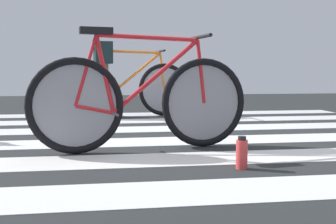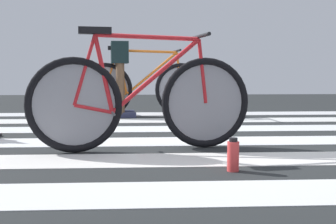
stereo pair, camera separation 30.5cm
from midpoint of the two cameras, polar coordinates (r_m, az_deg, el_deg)
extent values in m
cube|color=#232627|center=(3.66, 0.39, -4.15)|extent=(18.00, 14.00, 0.02)
cube|color=silver|center=(2.16, 4.56, -10.84)|extent=(5.20, 0.44, 0.00)
cube|color=silver|center=(2.91, 1.32, -6.49)|extent=(5.20, 0.44, 0.00)
cube|color=silver|center=(3.64, 0.93, -4.01)|extent=(5.20, 0.44, 0.00)
cube|color=silver|center=(4.41, -0.44, -2.32)|extent=(5.20, 0.44, 0.00)
cube|color=silver|center=(5.11, -3.21, -1.22)|extent=(5.20, 0.44, 0.00)
cube|color=silver|center=(5.89, -2.83, -0.30)|extent=(5.20, 0.44, 0.00)
torus|color=black|center=(3.14, -15.36, 0.77)|extent=(0.72, 0.17, 0.72)
torus|color=black|center=(3.34, 2.42, 1.25)|extent=(0.72, 0.17, 0.72)
cylinder|color=gray|center=(3.14, -15.36, 0.77)|extent=(0.60, 0.10, 0.61)
cylinder|color=gray|center=(3.34, 2.42, 1.25)|extent=(0.60, 0.10, 0.61)
cylinder|color=red|center=(3.21, -5.40, 10.17)|extent=(0.80, 0.16, 0.05)
cylinder|color=red|center=(3.21, -4.30, 5.00)|extent=(0.70, 0.15, 0.59)
cylinder|color=red|center=(3.14, -11.45, 5.07)|extent=(0.16, 0.06, 0.59)
cylinder|color=red|center=(3.15, -12.80, 0.30)|extent=(0.29, 0.07, 0.09)
cylinder|color=red|center=(3.13, -14.02, 5.56)|extent=(0.19, 0.06, 0.53)
cylinder|color=red|center=(3.32, 1.95, 5.55)|extent=(0.09, 0.04, 0.50)
cube|color=black|center=(3.15, -12.67, 10.87)|extent=(0.25, 0.13, 0.05)
cylinder|color=black|center=(3.32, 1.47, 10.22)|extent=(0.11, 0.52, 0.03)
cylinder|color=#4C4C51|center=(3.16, -10.26, -0.17)|extent=(0.08, 0.34, 0.02)
torus|color=black|center=(5.54, -12.40, 2.89)|extent=(0.72, 0.13, 0.72)
torus|color=black|center=(5.67, -2.03, 3.08)|extent=(0.72, 0.13, 0.72)
cylinder|color=gray|center=(5.54, -12.40, 2.89)|extent=(0.60, 0.07, 0.61)
cylinder|color=gray|center=(5.67, -2.03, 3.08)|extent=(0.60, 0.07, 0.61)
cylinder|color=orange|center=(5.59, -6.71, 8.23)|extent=(0.80, 0.12, 0.05)
cylinder|color=orange|center=(5.59, -6.06, 5.27)|extent=(0.70, 0.11, 0.59)
cylinder|color=orange|center=(5.55, -10.17, 5.31)|extent=(0.16, 0.05, 0.59)
cylinder|color=orange|center=(5.55, -10.95, 2.61)|extent=(0.29, 0.06, 0.09)
cylinder|color=orange|center=(5.54, -11.63, 5.59)|extent=(0.19, 0.04, 0.53)
cylinder|color=orange|center=(5.66, -2.34, 5.60)|extent=(0.09, 0.04, 0.50)
cube|color=black|center=(5.55, -10.85, 8.60)|extent=(0.25, 0.12, 0.05)
cylinder|color=black|center=(5.66, -2.65, 8.34)|extent=(0.08, 0.52, 0.03)
cylinder|color=#4C4C51|center=(5.56, -9.50, 2.33)|extent=(0.06, 0.34, 0.02)
cylinder|color=brown|center=(5.69, -10.56, 4.41)|extent=(0.11, 0.11, 0.90)
cylinder|color=brown|center=(5.41, -10.36, 4.35)|extent=(0.11, 0.11, 0.90)
cube|color=black|center=(5.55, -10.53, 7.99)|extent=(0.26, 0.43, 0.28)
cube|color=#2F3352|center=(5.72, -9.78, -0.23)|extent=(0.27, 0.13, 0.07)
cube|color=#2F3352|center=(5.44, -9.54, -0.52)|extent=(0.27, 0.13, 0.07)
cylinder|color=#DD3B3B|center=(2.62, 6.91, -5.91)|extent=(0.07, 0.07, 0.18)
cylinder|color=black|center=(2.60, 6.94, -3.67)|extent=(0.05, 0.05, 0.02)
camera|label=1|loc=(0.15, -98.32, -0.83)|focal=44.39mm
camera|label=2|loc=(0.15, 81.68, 0.83)|focal=44.39mm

